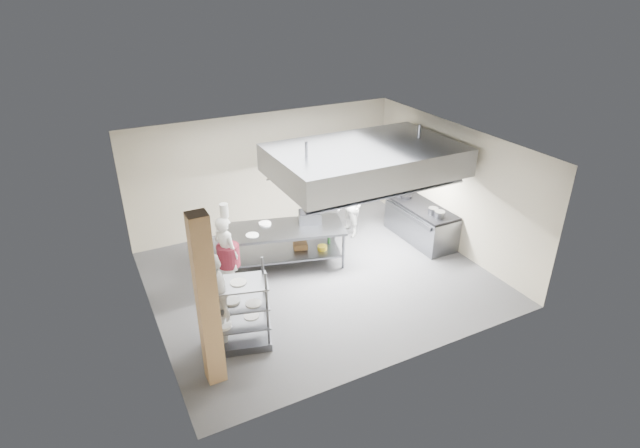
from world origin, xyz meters
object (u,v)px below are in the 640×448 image
pass_rack (238,308)px  cooking_range (421,224)px  island (286,246)px  chef_plating (215,301)px  griddle (310,217)px  chef_head (226,253)px  chef_line (349,206)px  stockpot (433,211)px

pass_rack → cooking_range: (5.34, 1.80, -0.38)m
island → chef_plating: bearing=-121.4°
chef_plating → griddle: size_ratio=3.76×
chef_head → chef_line: chef_head is taller
island → stockpot: size_ratio=11.39×
chef_line → chef_plating: chef_plating is taller
pass_rack → griddle: 3.37m
griddle → chef_line: bearing=42.3°
pass_rack → cooking_range: size_ratio=0.80×
island → cooking_range: island is taller
cooking_range → griddle: bearing=171.0°
pass_rack → chef_line: size_ratio=1.01×
chef_head → stockpot: size_ratio=7.31×
pass_rack → chef_head: (0.38, 1.86, 0.03)m
pass_rack → chef_line: bearing=51.3°
island → stockpot: stockpot is taller
pass_rack → griddle: size_ratio=3.22×
island → stockpot: (3.40, -0.91, 0.52)m
island → pass_rack: 2.94m
island → chef_plating: size_ratio=1.39×
island → chef_head: bearing=-150.5°
pass_rack → island: bearing=65.2°
pass_rack → chef_head: size_ratio=0.96×
cooking_range → chef_head: chef_head is taller
cooking_range → chef_line: size_ratio=1.25×
griddle → cooking_range: bearing=11.5°
pass_rack → chef_line: pass_rack is taller
chef_plating → chef_head: bearing=152.6°
chef_line → chef_plating: 4.96m
island → cooking_range: size_ratio=1.30×
cooking_range → griddle: size_ratio=4.00×
island → chef_plating: chef_plating is taller
pass_rack → stockpot: pass_rack is taller
pass_rack → chef_plating: bearing=168.2°
chef_line → pass_rack: bearing=-56.9°
stockpot → chef_line: bearing=133.7°
chef_head → stockpot: 4.93m
cooking_range → chef_plating: bearing=-164.0°
island → griddle: (0.62, 0.02, 0.58)m
chef_line → stockpot: chef_line is taller
island → cooking_range: 3.49m
cooking_range → griddle: griddle is taller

